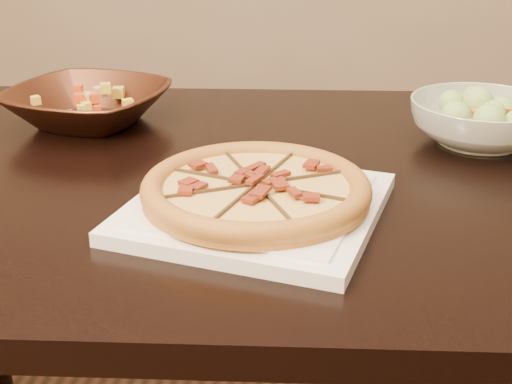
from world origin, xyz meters
The scene contains 7 objects.
dining_table centered at (-0.05, 0.03, 0.64)m, with size 1.39×0.95×0.75m.
plate centered at (0.05, -0.12, 0.76)m, with size 0.35×0.35×0.02m.
pizza centered at (0.05, -0.12, 0.78)m, with size 0.28×0.28×0.03m.
bronze_bowl centered at (-0.28, 0.21, 0.78)m, with size 0.26×0.26×0.06m, color #532C1B.
mixed_dish centered at (-0.28, 0.21, 0.83)m, with size 0.11×0.12×0.03m.
salad_bowl centered at (0.37, 0.18, 0.78)m, with size 0.22×0.22×0.07m, color #B9C6BC.
salad centered at (0.36, 0.18, 0.84)m, with size 0.10×0.11×0.04m.
Camera 1 is at (0.14, -0.92, 1.13)m, focal length 50.00 mm.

